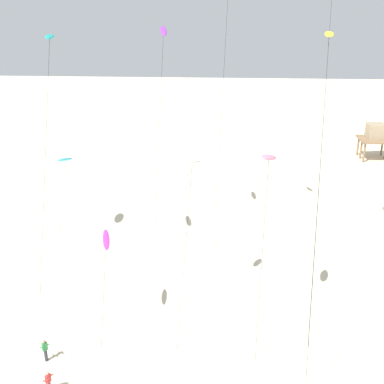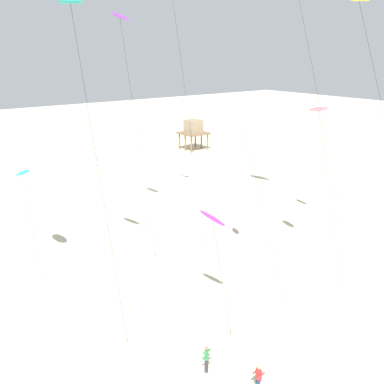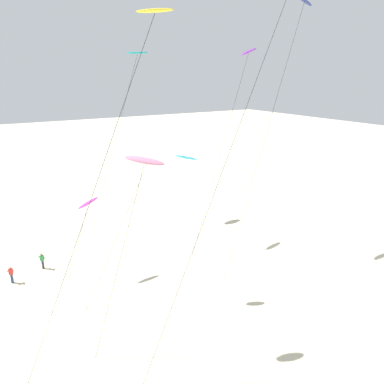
{
  "view_description": "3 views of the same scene",
  "coord_description": "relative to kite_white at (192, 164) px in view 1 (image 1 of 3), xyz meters",
  "views": [
    {
      "loc": [
        2.7,
        -22.82,
        22.67
      ],
      "look_at": [
        0.46,
        12.93,
        8.33
      ],
      "focal_mm": 45.05,
      "sensor_mm": 36.0,
      "label": 1
    },
    {
      "loc": [
        -21.68,
        -13.3,
        17.33
      ],
      "look_at": [
        0.03,
        15.41,
        5.64
      ],
      "focal_mm": 40.9,
      "sensor_mm": 36.0,
      "label": 2
    },
    {
      "loc": [
        25.17,
        -1.06,
        18.02
      ],
      "look_at": [
        0.12,
        14.1,
        8.4
      ],
      "focal_mm": 33.44,
      "sensor_mm": 36.0,
      "label": 3
    }
  ],
  "objects": [
    {
      "name": "kite_teal",
      "position": [
        -10.93,
        4.08,
        7.98
      ],
      "size": [
        1.4,
        7.96,
        20.32
      ],
      "color": "teal",
      "rests_on": "ground"
    },
    {
      "name": "kite_magenta",
      "position": [
        -5.76,
        -3.39,
        -4.65
      ],
      "size": [
        0.96,
        3.46,
        7.61
      ],
      "color": "#D8339E",
      "rests_on": "ground"
    },
    {
      "name": "kite_white",
      "position": [
        0.0,
        0.0,
        0.0
      ],
      "size": [
        1.52,
        6.75,
        12.34
      ],
      "color": "white",
      "rests_on": "ground"
    },
    {
      "name": "kite_cyan",
      "position": [
        -13.07,
        11.01,
        -3.56
      ],
      "size": [
        1.16,
        4.84,
        8.91
      ],
      "color": "#33BFE0",
      "rests_on": "ground"
    },
    {
      "name": "kite_flyer_nearest",
      "position": [
        -8.17,
        -10.22,
        -10.88
      ],
      "size": [
        0.64,
        0.65,
        1.67
      ],
      "color": "navy",
      "rests_on": "ground"
    },
    {
      "name": "stilt_house",
      "position": [
        25.2,
        39.3,
        -7.91
      ],
      "size": [
        4.6,
        4.53,
        5.45
      ],
      "color": "#846647",
      "rests_on": "ground"
    },
    {
      "name": "kite_pink",
      "position": [
        5.16,
        -2.54,
        1.26
      ],
      "size": [
        1.66,
        5.26,
        13.62
      ],
      "color": "pink",
      "rests_on": "ground"
    },
    {
      "name": "kite_purple",
      "position": [
        -3.32,
        12.03,
        7.94
      ],
      "size": [
        1.23,
        6.95,
        20.58
      ],
      "color": "purple",
      "rests_on": "ground"
    },
    {
      "name": "kite_yellow",
      "position": [
        8.12,
        -3.28,
        8.3
      ],
      "size": [
        1.46,
        9.67,
        21.0
      ],
      "color": "yellow",
      "rests_on": "ground"
    },
    {
      "name": "kite_flyer_middle",
      "position": [
        -9.39,
        -7.37,
        -10.88
      ],
      "size": [
        0.73,
        0.73,
        1.67
      ],
      "color": "#33333D",
      "rests_on": "ground"
    },
    {
      "name": "kite_navy",
      "position": [
        2.33,
        12.55,
        10.77
      ],
      "size": [
        1.19,
        7.55,
        23.88
      ],
      "color": "navy",
      "rests_on": "ground"
    }
  ]
}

